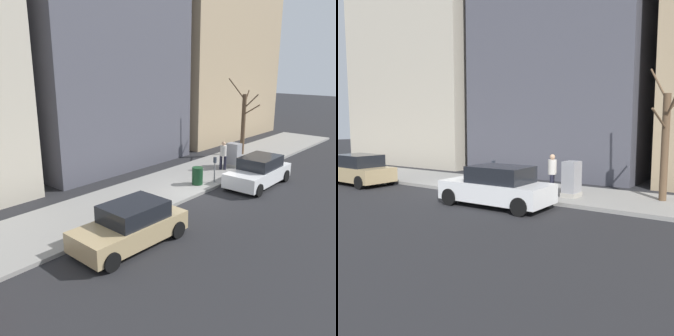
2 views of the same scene
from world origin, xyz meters
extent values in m
plane|color=#232326|center=(0.00, 0.00, 0.00)|extent=(120.00, 120.00, 0.00)
cube|color=gray|center=(2.00, 0.00, 0.07)|extent=(4.00, 36.00, 0.15)
cube|color=white|center=(-1.29, -3.23, 0.57)|extent=(1.88, 4.23, 0.70)
cube|color=black|center=(-1.29, -3.43, 1.22)|extent=(1.64, 2.23, 0.60)
cylinder|color=black|center=(-2.17, -1.69, 0.32)|extent=(0.23, 0.64, 0.64)
cylinder|color=black|center=(-0.47, -1.66, 0.32)|extent=(0.23, 0.64, 0.64)
cylinder|color=black|center=(-2.11, -4.79, 0.32)|extent=(0.23, 0.64, 0.64)
cylinder|color=black|center=(-0.41, -4.76, 0.32)|extent=(0.23, 0.64, 0.64)
cube|color=tan|center=(-1.16, 5.74, 0.57)|extent=(1.89, 4.24, 0.70)
cube|color=black|center=(-1.16, 5.54, 1.22)|extent=(1.65, 2.23, 0.60)
cylinder|color=black|center=(-1.97, 7.31, 0.32)|extent=(0.23, 0.64, 0.64)
cylinder|color=black|center=(-0.27, 7.27, 0.32)|extent=(0.23, 0.64, 0.64)
cylinder|color=black|center=(-2.04, 4.21, 0.32)|extent=(0.23, 0.64, 0.64)
cylinder|color=black|center=(-0.34, 4.17, 0.32)|extent=(0.23, 0.64, 0.64)
cylinder|color=slate|center=(0.45, -1.80, 0.68)|extent=(0.07, 0.07, 1.05)
cube|color=#2D333D|center=(0.45, -1.80, 1.35)|extent=(0.14, 0.10, 0.30)
cube|color=#A8A399|center=(1.30, -5.07, 0.24)|extent=(0.83, 0.61, 0.18)
cube|color=#939399|center=(1.30, -5.07, 0.96)|extent=(0.75, 0.55, 1.25)
cylinder|color=brown|center=(2.60, -8.25, 2.17)|extent=(0.28, 0.28, 4.04)
cylinder|color=brown|center=(1.98, -8.15, 3.23)|extent=(1.29, 0.31, 0.81)
cylinder|color=brown|center=(2.99, -7.85, 4.54)|extent=(0.81, 0.90, 1.41)
cylinder|color=brown|center=(2.65, -8.60, 3.92)|extent=(0.17, 0.76, 0.99)
cylinder|color=brown|center=(2.23, -8.48, 3.73)|extent=(0.79, 0.58, 0.98)
cylinder|color=#14381E|center=(0.90, -0.92, 0.60)|extent=(0.56, 0.56, 0.90)
cylinder|color=#1E1E2D|center=(1.33, -4.16, 0.56)|extent=(0.16, 0.16, 0.82)
cylinder|color=#1E1E2D|center=(1.56, -4.08, 0.56)|extent=(0.16, 0.16, 0.82)
cylinder|color=silver|center=(1.44, -4.12, 1.28)|extent=(0.36, 0.36, 0.62)
sphere|color=tan|center=(1.44, -4.12, 1.70)|extent=(0.22, 0.22, 0.22)
cube|color=tan|center=(11.45, -13.05, 9.77)|extent=(11.90, 11.90, 19.54)
cube|color=#4C4C56|center=(10.59, -1.04, 8.63)|extent=(10.18, 10.18, 17.26)
camera|label=1|loc=(-10.06, 13.88, 6.25)|focal=40.00mm
camera|label=2|loc=(-12.34, -11.40, 3.04)|focal=40.00mm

